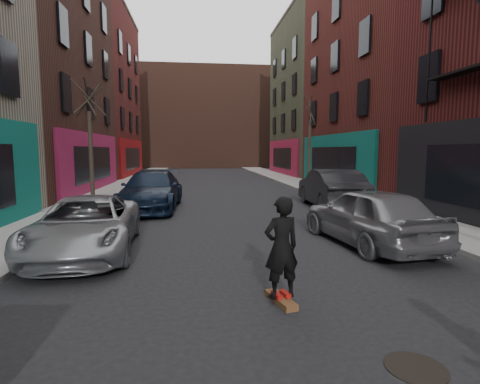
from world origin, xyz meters
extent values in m
cube|color=gray|center=(-6.25, 30.00, 0.07)|extent=(2.50, 84.00, 0.13)
cube|color=gray|center=(6.25, 30.00, 0.07)|extent=(2.50, 84.00, 0.13)
cube|color=#47281E|center=(0.00, 56.00, 7.00)|extent=(40.00, 10.00, 14.00)
imported|color=#92969B|center=(-4.00, 9.03, 0.68)|extent=(2.64, 5.08, 1.37)
imported|color=black|center=(-3.20, 15.79, 0.81)|extent=(2.53, 5.68, 1.62)
imported|color=gray|center=(3.20, 8.95, 0.78)|extent=(2.43, 4.80, 1.57)
imported|color=black|center=(4.52, 15.29, 0.84)|extent=(2.05, 5.20, 1.68)
cube|color=brown|center=(0.04, 5.50, 0.05)|extent=(0.41, 0.83, 0.10)
imported|color=black|center=(0.04, 5.50, 0.94)|extent=(0.69, 0.54, 1.67)
cylinder|color=black|center=(1.17, 3.48, 0.01)|extent=(0.83, 0.83, 0.01)
camera|label=1|loc=(-1.33, -0.32, 2.51)|focal=28.00mm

